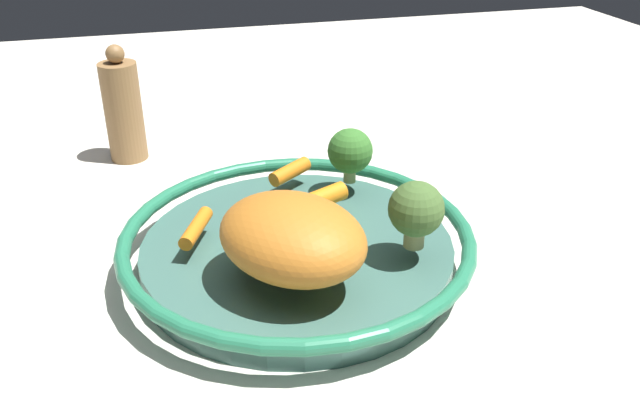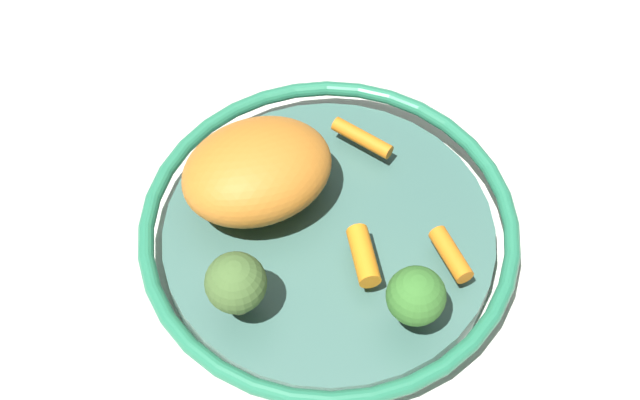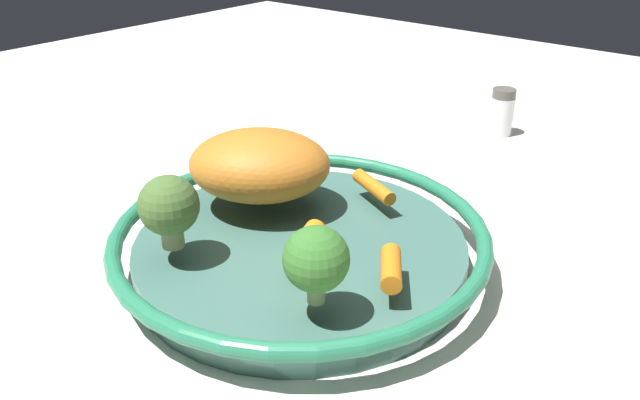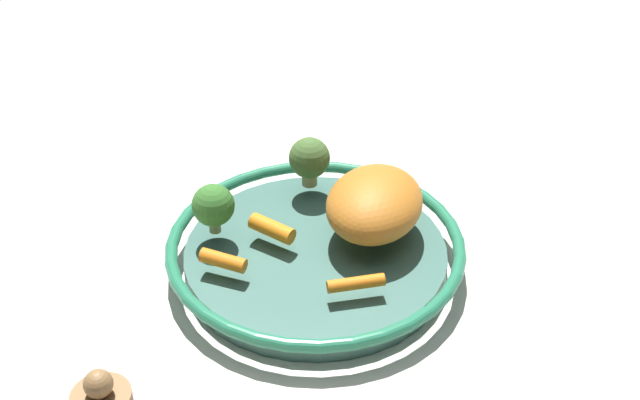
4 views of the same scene
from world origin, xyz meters
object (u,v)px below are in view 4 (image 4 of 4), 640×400
object	(u,v)px
roast_chicken_piece	(374,204)
broccoli_floret_large	(213,206)
broccoli_floret_small	(309,159)
baby_carrot_right	(272,229)
baby_carrot_center	(223,260)
baby_carrot_near_rim	(356,283)
serving_bowl	(316,253)

from	to	relation	value
roast_chicken_piece	broccoli_floret_large	xyz separation A→B (m)	(-0.16, 0.10, 0.00)
roast_chicken_piece	broccoli_floret_small	xyz separation A→B (m)	(-0.01, 0.12, 0.00)
baby_carrot_right	broccoli_floret_small	distance (m)	0.12
baby_carrot_center	baby_carrot_right	world-z (taller)	baby_carrot_right
baby_carrot_center	baby_carrot_near_rim	xyz separation A→B (m)	(0.10, -0.12, -0.00)
serving_bowl	baby_carrot_near_rim	xyz separation A→B (m)	(-0.01, -0.10, 0.03)
baby_carrot_right	broccoli_floret_large	size ratio (longest dim) A/B	0.89
roast_chicken_piece	broccoli_floret_small	distance (m)	0.12
roast_chicken_piece	baby_carrot_center	world-z (taller)	roast_chicken_piece
baby_carrot_near_rim	broccoli_floret_small	world-z (taller)	broccoli_floret_small
baby_carrot_center	broccoli_floret_small	bearing A→B (deg)	24.73
baby_carrot_near_rim	baby_carrot_right	bearing A→B (deg)	99.72
baby_carrot_center	broccoli_floret_large	distance (m)	0.07
baby_carrot_near_rim	broccoli_floret_small	distance (m)	0.21
baby_carrot_near_rim	broccoli_floret_large	xyz separation A→B (m)	(-0.07, 0.18, 0.03)
roast_chicken_piece	baby_carrot_near_rim	bearing A→B (deg)	-138.03
baby_carrot_center	broccoli_floret_large	bearing A→B (deg)	67.97
broccoli_floret_large	serving_bowl	bearing A→B (deg)	-43.09
baby_carrot_center	baby_carrot_right	distance (m)	0.08
roast_chicken_piece	baby_carrot_near_rim	xyz separation A→B (m)	(-0.08, -0.08, -0.03)
serving_bowl	broccoli_floret_large	xyz separation A→B (m)	(-0.09, 0.08, 0.06)
serving_bowl	baby_carrot_right	distance (m)	0.06
baby_carrot_near_rim	roast_chicken_piece	bearing A→B (deg)	41.97
baby_carrot_right	baby_carrot_near_rim	xyz separation A→B (m)	(0.02, -0.13, -0.00)
roast_chicken_piece	broccoli_floret_small	bearing A→B (deg)	94.76
baby_carrot_right	baby_carrot_center	bearing A→B (deg)	-167.65
serving_bowl	baby_carrot_near_rim	distance (m)	0.10
baby_carrot_right	broccoli_floret_large	xyz separation A→B (m)	(-0.05, 0.05, 0.03)
baby_carrot_center	broccoli_floret_large	xyz separation A→B (m)	(0.03, 0.06, 0.03)
roast_chicken_piece	baby_carrot_right	bearing A→B (deg)	152.63
baby_carrot_right	broccoli_floret_small	size ratio (longest dim) A/B	0.85
baby_carrot_center	broccoli_floret_large	world-z (taller)	broccoli_floret_large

